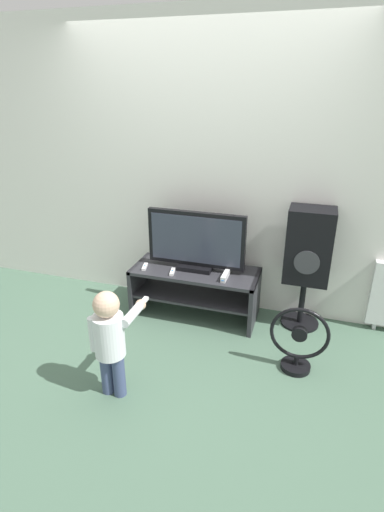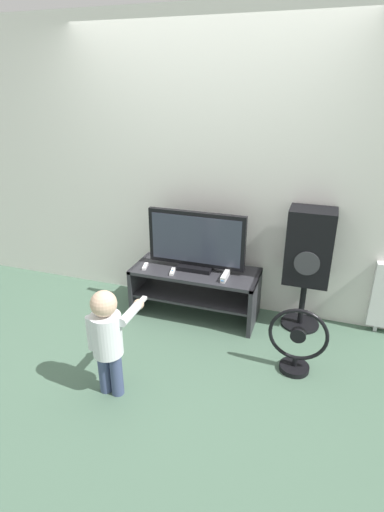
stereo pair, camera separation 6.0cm
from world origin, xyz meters
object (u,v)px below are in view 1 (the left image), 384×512
(child, at_px, (110,336))
(speaker_tower, at_px, (308,249))
(game_console, at_px, (225,276))
(remote_primary, at_px, (145,267))
(television, at_px, (196,242))
(floor_fan, at_px, (298,342))
(remote_secondary, at_px, (172,272))

(child, height_order, speaker_tower, speaker_tower)
(game_console, height_order, remote_primary, game_console)
(television, relative_size, floor_fan, 1.66)
(floor_fan, bearing_deg, remote_primary, 163.44)
(floor_fan, bearing_deg, television, 150.60)
(game_console, relative_size, floor_fan, 0.38)
(speaker_tower, bearing_deg, floor_fan, -88.83)
(child, relative_size, speaker_tower, 0.74)
(television, relative_size, speaker_tower, 0.81)
(speaker_tower, bearing_deg, television, -173.53)
(television, height_order, remote_primary, television)
(remote_primary, distance_m, floor_fan, 1.50)
(game_console, relative_size, remote_primary, 1.49)
(floor_fan, bearing_deg, remote_secondary, 160.75)
(television, distance_m, speaker_tower, 0.96)
(remote_primary, relative_size, speaker_tower, 0.12)
(television, bearing_deg, floor_fan, -29.40)
(television, bearing_deg, child, -100.73)
(game_console, bearing_deg, floor_fan, -33.18)
(television, bearing_deg, remote_primary, -164.65)
(child, xyz_separation_m, floor_fan, (1.20, 0.65, -0.24))
(remote_primary, bearing_deg, game_console, 1.18)
(game_console, height_order, child, child)
(game_console, relative_size, child, 0.25)
(remote_secondary, distance_m, speaker_tower, 1.19)
(remote_primary, xyz_separation_m, floor_fan, (1.42, -0.42, -0.23))
(child, xyz_separation_m, speaker_tower, (1.18, 1.30, 0.26))
(remote_secondary, bearing_deg, speaker_tower, 12.76)
(remote_secondary, bearing_deg, remote_primary, 175.18)
(television, height_order, child, television)
(remote_primary, height_order, child, child)
(game_console, distance_m, floor_fan, 0.84)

